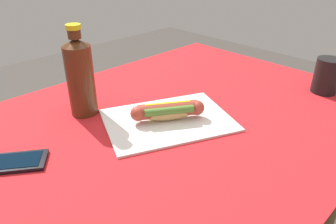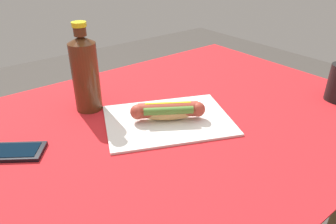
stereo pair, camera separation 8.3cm
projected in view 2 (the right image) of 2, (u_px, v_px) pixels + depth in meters
dining_table at (168, 160)px, 0.91m from camera, size 1.24×0.87×0.75m
paper_wrapper at (168, 121)px, 0.84m from camera, size 0.40×0.35×0.01m
hot_dog at (168, 111)px, 0.83m from camera, size 0.17×0.13×0.05m
cell_phone at (12, 152)px, 0.72m from camera, size 0.15×0.14×0.01m
soda_bottle at (85, 73)px, 0.86m from camera, size 0.07×0.07×0.25m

